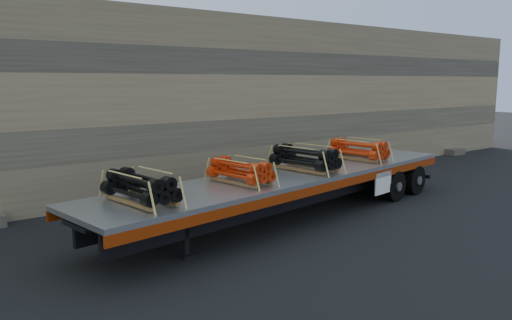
{
  "coord_description": "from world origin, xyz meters",
  "views": [
    {
      "loc": [
        -10.12,
        -11.69,
        4.35
      ],
      "look_at": [
        -0.29,
        1.39,
        1.75
      ],
      "focal_mm": 35.0,
      "sensor_mm": 36.0,
      "label": 1
    }
  ],
  "objects_px": {
    "bundle_front": "(141,188)",
    "bundle_midrear": "(305,159)",
    "bundle_rear": "(358,150)",
    "trailer": "(291,195)",
    "bundle_midfront": "(240,172)"
  },
  "relations": [
    {
      "from": "bundle_midfront",
      "to": "bundle_midrear",
      "type": "distance_m",
      "value": 2.91
    },
    {
      "from": "bundle_front",
      "to": "bundle_midfront",
      "type": "bearing_deg",
      "value": -0.0
    },
    {
      "from": "bundle_front",
      "to": "bundle_rear",
      "type": "bearing_deg",
      "value": 0.0
    },
    {
      "from": "bundle_midfront",
      "to": "bundle_rear",
      "type": "distance_m",
      "value": 6.04
    },
    {
      "from": "trailer",
      "to": "bundle_midfront",
      "type": "height_order",
      "value": "bundle_midfront"
    },
    {
      "from": "trailer",
      "to": "bundle_midfront",
      "type": "distance_m",
      "value": 2.45
    },
    {
      "from": "bundle_front",
      "to": "bundle_midfront",
      "type": "distance_m",
      "value": 3.3
    },
    {
      "from": "trailer",
      "to": "bundle_rear",
      "type": "distance_m",
      "value": 3.99
    },
    {
      "from": "bundle_front",
      "to": "bundle_midfront",
      "type": "height_order",
      "value": "bundle_front"
    },
    {
      "from": "bundle_front",
      "to": "bundle_rear",
      "type": "relative_size",
      "value": 1.0
    },
    {
      "from": "bundle_front",
      "to": "bundle_midrear",
      "type": "height_order",
      "value": "bundle_midrear"
    },
    {
      "from": "bundle_midrear",
      "to": "trailer",
      "type": "bearing_deg",
      "value": -180.0
    },
    {
      "from": "bundle_midrear",
      "to": "bundle_rear",
      "type": "distance_m",
      "value": 3.14
    },
    {
      "from": "bundle_rear",
      "to": "bundle_front",
      "type": "bearing_deg",
      "value": 180.0
    },
    {
      "from": "trailer",
      "to": "bundle_midrear",
      "type": "height_order",
      "value": "bundle_midrear"
    }
  ]
}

